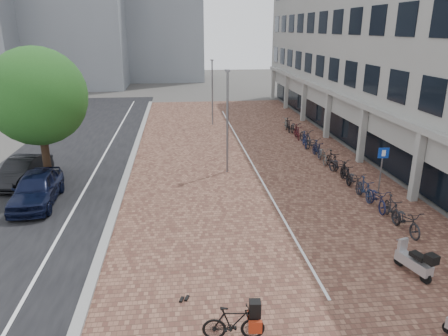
{
  "coord_description": "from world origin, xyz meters",
  "views": [
    {
      "loc": [
        -2.14,
        -13.12,
        7.81
      ],
      "look_at": [
        0.0,
        6.0,
        1.3
      ],
      "focal_mm": 33.27,
      "sensor_mm": 36.0,
      "label": 1
    }
  ],
  "objects_px": {
    "car_navy": "(36,188)",
    "car_dark": "(23,171)",
    "parking_sign": "(382,164)",
    "hero_bike": "(234,323)",
    "scooter_front": "(414,260)"
  },
  "relations": [
    {
      "from": "car_navy",
      "to": "parking_sign",
      "type": "bearing_deg",
      "value": -5.53
    },
    {
      "from": "car_navy",
      "to": "scooter_front",
      "type": "xyz_separation_m",
      "value": [
        14.22,
        -7.52,
        -0.22
      ]
    },
    {
      "from": "car_dark",
      "to": "hero_bike",
      "type": "distance_m",
      "value": 15.92
    },
    {
      "from": "car_dark",
      "to": "car_navy",
      "type": "bearing_deg",
      "value": -51.91
    },
    {
      "from": "car_navy",
      "to": "car_dark",
      "type": "distance_m",
      "value": 3.33
    },
    {
      "from": "scooter_front",
      "to": "parking_sign",
      "type": "xyz_separation_m",
      "value": [
        2.07,
        6.73,
        1.08
      ]
    },
    {
      "from": "car_dark",
      "to": "hero_bike",
      "type": "bearing_deg",
      "value": -43.91
    },
    {
      "from": "car_navy",
      "to": "hero_bike",
      "type": "height_order",
      "value": "car_navy"
    },
    {
      "from": "hero_bike",
      "to": "parking_sign",
      "type": "height_order",
      "value": "parking_sign"
    },
    {
      "from": "car_dark",
      "to": "hero_bike",
      "type": "height_order",
      "value": "car_dark"
    },
    {
      "from": "hero_bike",
      "to": "scooter_front",
      "type": "height_order",
      "value": "hero_bike"
    },
    {
      "from": "scooter_front",
      "to": "parking_sign",
      "type": "relative_size",
      "value": 0.65
    },
    {
      "from": "car_navy",
      "to": "parking_sign",
      "type": "distance_m",
      "value": 16.33
    },
    {
      "from": "car_dark",
      "to": "scooter_front",
      "type": "height_order",
      "value": "car_dark"
    },
    {
      "from": "parking_sign",
      "to": "car_dark",
      "type": "bearing_deg",
      "value": 173.75
    }
  ]
}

